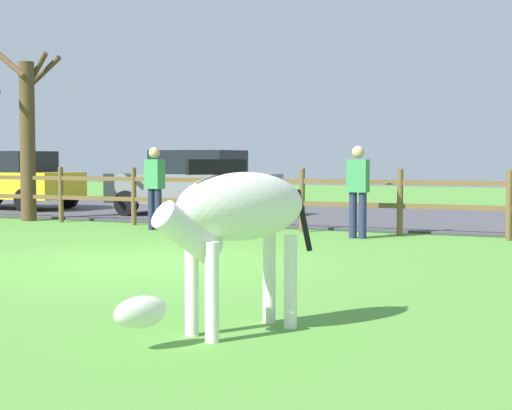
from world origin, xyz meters
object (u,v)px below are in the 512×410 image
object	(u,v)px
visitor_right_of_tree	(358,187)
parked_car_yellow	(9,179)
bare_tree	(26,131)
visitor_left_of_tree	(155,184)
zebra	(234,220)
parked_car_grey	(195,182)

from	to	relation	value
visitor_right_of_tree	parked_car_yellow	bearing A→B (deg)	162.98
bare_tree	visitor_right_of_tree	xyz separation A→B (m)	(7.99, -0.71, -1.13)
visitor_left_of_tree	visitor_right_of_tree	bearing A→B (deg)	1.37
parked_car_yellow	visitor_right_of_tree	bearing A→B (deg)	-17.02
bare_tree	zebra	size ratio (longest dim) A/B	2.30
zebra	parked_car_grey	distance (m)	12.56
zebra	parked_car_yellow	xyz separation A→B (m)	(-12.07, 11.00, -0.08)
bare_tree	parked_car_yellow	world-z (taller)	bare_tree
bare_tree	visitor_right_of_tree	bearing A→B (deg)	-5.09
parked_car_yellow	visitor_right_of_tree	xyz separation A→B (m)	(10.82, -3.31, 0.06)
bare_tree	parked_car_grey	xyz separation A→B (m)	(2.98, 2.48, -1.19)
parked_car_yellow	visitor_right_of_tree	distance (m)	11.31
parked_car_yellow	parked_car_grey	world-z (taller)	same
zebra	parked_car_grey	xyz separation A→B (m)	(-6.27, 10.88, -0.08)
zebra	visitor_left_of_tree	distance (m)	9.30
bare_tree	parked_car_yellow	xyz separation A→B (m)	(-2.82, 2.60, -1.19)
zebra	parked_car_yellow	distance (m)	16.33
parked_car_grey	visitor_right_of_tree	distance (m)	5.95
parked_car_yellow	visitor_right_of_tree	world-z (taller)	visitor_right_of_tree
bare_tree	zebra	world-z (taller)	bare_tree
bare_tree	zebra	distance (m)	12.54
visitor_left_of_tree	visitor_right_of_tree	world-z (taller)	same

